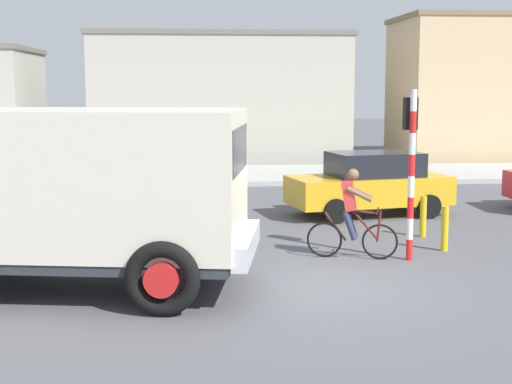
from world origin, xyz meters
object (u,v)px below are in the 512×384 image
at_px(truck_foreground, 79,188).
at_px(bollard_far, 423,216).
at_px(traffic_light_pole, 411,151).
at_px(car_red_near, 370,183).
at_px(bollard_near, 445,229).
at_px(cyclist, 352,214).

distance_m(truck_foreground, bollard_far, 7.81).
bearing_deg(truck_foreground, bollard_far, 28.44).
bearing_deg(bollard_far, truck_foreground, -151.56).
bearing_deg(bollard_far, traffic_light_pole, -114.48).
xyz_separation_m(car_red_near, bollard_far, (0.50, -2.80, -0.37)).
height_order(truck_foreground, traffic_light_pole, traffic_light_pole).
height_order(bollard_near, bollard_far, same).
xyz_separation_m(traffic_light_pole, bollard_near, (0.92, 0.62, -1.62)).
relative_size(truck_foreground, car_red_near, 1.35).
bearing_deg(car_red_near, bollard_near, -83.21).
xyz_separation_m(bollard_near, bollard_far, (0.00, 1.40, 0.00)).
xyz_separation_m(truck_foreground, cyclist, (4.80, 1.81, -0.80)).
bearing_deg(truck_foreground, cyclist, 20.70).
relative_size(bollard_near, bollard_far, 1.00).
bearing_deg(bollard_far, bollard_near, -90.00).
xyz_separation_m(cyclist, bollard_far, (1.98, 1.86, -0.41)).
xyz_separation_m(truck_foreground, traffic_light_pole, (5.86, 1.65, 0.40)).
bearing_deg(bollard_near, truck_foreground, -161.47).
bearing_deg(cyclist, truck_foreground, -159.30).
bearing_deg(car_red_near, traffic_light_pole, -94.99).
relative_size(cyclist, bollard_near, 1.91).
bearing_deg(traffic_light_pole, truck_foreground, -164.27).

